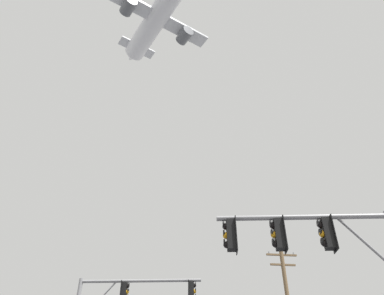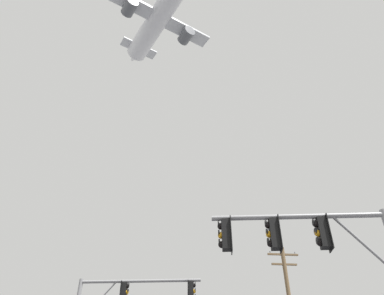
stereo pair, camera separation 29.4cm
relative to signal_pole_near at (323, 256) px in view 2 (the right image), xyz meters
The scene contains 2 objects.
signal_pole_near is the anchor object (origin of this frame).
airplane 56.23m from the signal_pole_near, 102.94° to the left, with size 17.48×22.63×6.51m.
Camera 2 is at (-0.81, -3.29, 1.11)m, focal length 34.48 mm.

